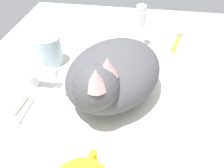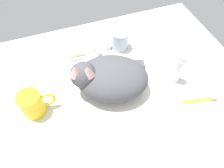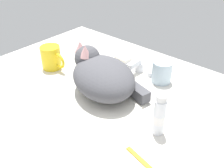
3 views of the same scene
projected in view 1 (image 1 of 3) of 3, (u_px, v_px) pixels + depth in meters
ground_plane at (114, 99)px, 63.83cm from camera, size 110.00×82.50×3.00cm
sink_basin at (114, 94)px, 62.67cm from camera, size 30.95×30.95×0.68cm
faucet at (35, 79)px, 63.96cm from camera, size 14.63×8.98×5.67cm
cat at (111, 74)px, 57.51cm from camera, size 31.65×27.98×15.52cm
rinse_cup at (48, 50)px, 71.29cm from camera, size 7.46×7.46×8.36cm
soap_dish at (14, 107)px, 58.49cm from camera, size 9.00×6.40×1.20cm
soap_bar at (12, 102)px, 57.46cm from camera, size 6.60×4.86×2.07cm
toothpaste_bottle at (140, 28)px, 77.73cm from camera, size 3.51×3.51×13.19cm
toothbrush at (177, 40)px, 83.25cm from camera, size 13.11×3.97×1.60cm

